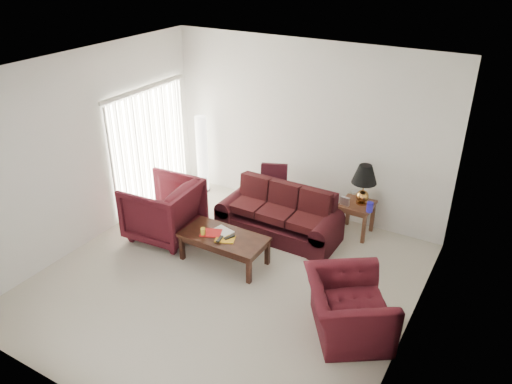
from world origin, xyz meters
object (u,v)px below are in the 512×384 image
armchair_right (348,308)px  floor_lamp (202,154)px  end_table (356,218)px  coffee_table (224,249)px  armchair_left (164,210)px  sofa (279,214)px

armchair_right → floor_lamp: bearing=24.9°
end_table → coffee_table: (-1.43, -1.76, -0.06)m
end_table → armchair_right: size_ratio=0.51×
armchair_right → end_table: bearing=-16.5°
armchair_left → end_table: bearing=117.1°
armchair_left → armchair_right: armchair_left is taller
floor_lamp → coffee_table: size_ratio=1.17×
floor_lamp → armchair_right: (3.81, -2.30, -0.40)m
end_table → coffee_table: size_ratio=0.44×
end_table → armchair_left: armchair_left is taller
end_table → armchair_left: (-2.68, -1.63, 0.20)m
end_table → floor_lamp: (-3.10, 0.04, 0.48)m
sofa → armchair_right: 2.38m
sofa → coffee_table: bearing=-102.8°
floor_lamp → armchair_left: size_ratio=1.43×
end_table → floor_lamp: bearing=179.3°
coffee_table → end_table: bearing=65.6°
sofa → end_table: 1.28m
floor_lamp → coffee_table: 2.51m
floor_lamp → end_table: bearing=-0.7°
armchair_left → coffee_table: 1.28m
sofa → armchair_right: size_ratio=1.79×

